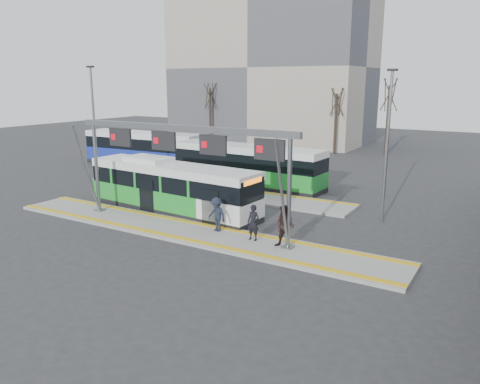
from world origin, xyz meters
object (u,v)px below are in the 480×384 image
at_px(passenger_a, 253,223).
at_px(hero_bus, 172,188).
at_px(passenger_b, 285,227).
at_px(passenger_c, 217,214).
at_px(gantry, 181,147).

bearing_deg(passenger_a, hero_bus, 163.00).
xyz_separation_m(passenger_a, passenger_b, (1.71, -0.20, 0.13)).
bearing_deg(passenger_b, hero_bus, 161.43).
relative_size(passenger_b, passenger_c, 1.14).
bearing_deg(passenger_b, gantry, 177.85).
relative_size(hero_bus, passenger_c, 6.58).
distance_m(passenger_b, passenger_c, 3.95).
bearing_deg(gantry, hero_bus, 137.70).
height_order(passenger_b, passenger_c, passenger_b).
bearing_deg(passenger_b, passenger_c, 171.85).
bearing_deg(gantry, passenger_c, 12.58).
xyz_separation_m(hero_bus, passenger_a, (6.78, -2.38, -0.41)).
bearing_deg(hero_bus, passenger_a, -15.72).
relative_size(gantry, passenger_a, 7.67).
height_order(passenger_a, passenger_c, passenger_c).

